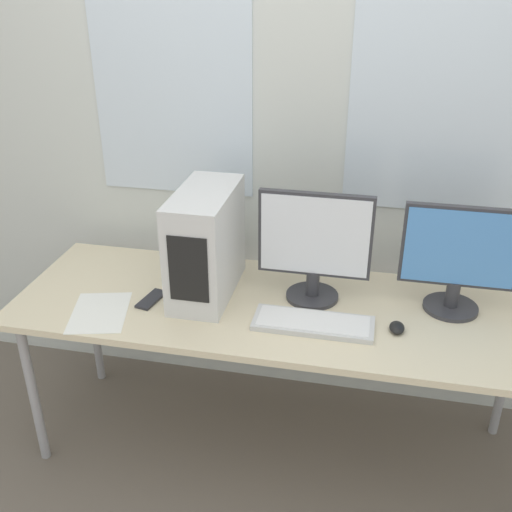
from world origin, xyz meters
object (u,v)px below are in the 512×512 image
Objects in this scene: monitor_main at (315,245)px; keyboard at (313,323)px; monitor_right_near at (459,258)px; mouse at (397,328)px; cell_phone at (151,299)px; pc_tower at (206,243)px.

monitor_main reaches higher than keyboard.
monitor_right_near is 0.35m from mouse.
cell_phone is (-0.96, 0.02, -0.01)m from mouse.
pc_tower is at bearing 42.28° from cell_phone.
pc_tower is 1.02× the size of monitor_main.
monitor_main reaches higher than pc_tower.
monitor_main is 5.50× the size of mouse.
pc_tower is 5.63× the size of mouse.
keyboard is 0.66m from cell_phone.
mouse is (0.31, 0.03, 0.00)m from keyboard.
cell_phone is (-0.20, -0.12, -0.21)m from pc_tower.
keyboard reaches higher than cell_phone.
cell_phone is (-1.17, -0.18, -0.22)m from monitor_right_near.
monitor_right_near is 1.20m from cell_phone.
mouse is at bearing 10.29° from cell_phone.
monitor_main is at bearing -177.25° from monitor_right_near.
pc_tower is at bearing -176.42° from monitor_right_near.
pc_tower is 1.07× the size of monitor_right_near.
keyboard is at bearing 7.20° from cell_phone.
monitor_right_near is (0.54, 0.03, -0.01)m from monitor_main.
cell_phone is at bearing 175.76° from keyboard.
monitor_main is 0.54m from monitor_right_near.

